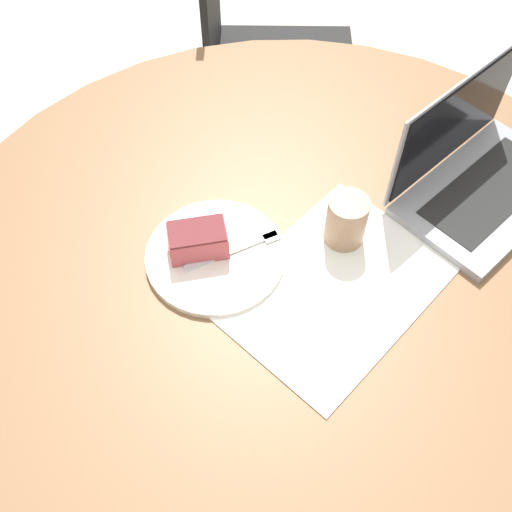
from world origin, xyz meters
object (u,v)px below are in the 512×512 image
Objects in this scene: plate at (215,256)px; coffee_glass at (346,221)px; laptop at (479,174)px; chair at (257,56)px.

plate is 2.49× the size of coffee_glass.
laptop is (0.27, 0.03, -0.01)m from coffee_glass.
chair is at bearing 82.08° from coffee_glass.
chair is 0.87m from laptop.
laptop is at bearing 6.49° from coffee_glass.
laptop is (0.49, 0.00, 0.03)m from plate.
chair is at bearing 67.38° from plate.
chair is 2.51× the size of laptop.
plate is (-0.34, -0.81, 0.25)m from chair.
chair reaches higher than coffee_glass.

